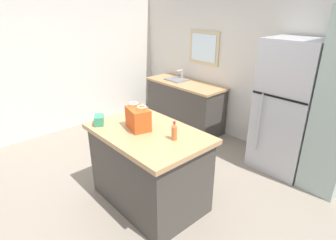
{
  "coord_description": "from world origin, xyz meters",
  "views": [
    {
      "loc": [
        2.38,
        -1.63,
        2.23
      ],
      "look_at": [
        0.16,
        0.36,
        0.98
      ],
      "focal_mm": 29.6,
      "sensor_mm": 36.0,
      "label": 1
    }
  ],
  "objects_px": {
    "refrigerator": "(288,108)",
    "small_box": "(99,120)",
    "bottle": "(174,132)",
    "shopping_bag": "(138,118)",
    "kitchen_island": "(149,167)"
  },
  "relations": [
    {
      "from": "kitchen_island",
      "to": "shopping_bag",
      "type": "distance_m",
      "value": 0.6
    },
    {
      "from": "shopping_bag",
      "to": "bottle",
      "type": "relative_size",
      "value": 1.67
    },
    {
      "from": "refrigerator",
      "to": "bottle",
      "type": "relative_size",
      "value": 9.04
    },
    {
      "from": "refrigerator",
      "to": "small_box",
      "type": "relative_size",
      "value": 11.17
    },
    {
      "from": "kitchen_island",
      "to": "refrigerator",
      "type": "xyz_separation_m",
      "value": [
        0.67,
        1.89,
        0.45
      ]
    },
    {
      "from": "refrigerator",
      "to": "shopping_bag",
      "type": "bearing_deg",
      "value": -112.46
    },
    {
      "from": "kitchen_island",
      "to": "refrigerator",
      "type": "height_order",
      "value": "refrigerator"
    },
    {
      "from": "kitchen_island",
      "to": "refrigerator",
      "type": "relative_size",
      "value": 0.74
    },
    {
      "from": "shopping_bag",
      "to": "refrigerator",
      "type": "bearing_deg",
      "value": 67.54
    },
    {
      "from": "refrigerator",
      "to": "shopping_bag",
      "type": "relative_size",
      "value": 5.41
    },
    {
      "from": "shopping_bag",
      "to": "small_box",
      "type": "bearing_deg",
      "value": -146.31
    },
    {
      "from": "kitchen_island",
      "to": "small_box",
      "type": "distance_m",
      "value": 0.8
    },
    {
      "from": "refrigerator",
      "to": "small_box",
      "type": "bearing_deg",
      "value": -118.66
    },
    {
      "from": "refrigerator",
      "to": "bottle",
      "type": "bearing_deg",
      "value": -100.29
    },
    {
      "from": "kitchen_island",
      "to": "bottle",
      "type": "xyz_separation_m",
      "value": [
        0.34,
        0.08,
        0.55
      ]
    }
  ]
}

